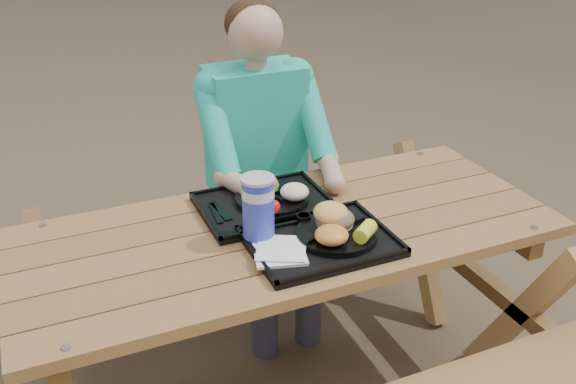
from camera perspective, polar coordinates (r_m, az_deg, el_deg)
name	(u,v)px	position (r m, az deg, el deg)	size (l,w,h in m)	color
picnic_table	(288,317)	(2.35, 0.00, -11.04)	(1.80, 1.49, 0.75)	#999999
tray_near	(320,242)	(2.04, 2.88, -4.49)	(0.45, 0.35, 0.02)	black
tray_far	(265,206)	(2.25, -2.02, -1.28)	(0.45, 0.35, 0.02)	black
plate_near	(337,234)	(2.05, 4.34, -3.75)	(0.26, 0.26, 0.02)	black
plate_far	(272,198)	(2.26, -1.41, -0.58)	(0.26, 0.26, 0.02)	black
napkin_stack	(280,252)	(1.95, -0.75, -5.34)	(0.15, 0.15, 0.02)	white
soda_cup	(258,210)	(1.99, -2.66, -1.59)	(0.10, 0.10, 0.20)	#1A29C8
condiment_bbq	(304,219)	(2.12, 1.41, -2.39)	(0.05, 0.05, 0.03)	black
condiment_mustard	(323,215)	(2.15, 3.15, -2.04)	(0.05, 0.05, 0.03)	yellow
sandwich	(335,209)	(2.04, 4.22, -1.53)	(0.12, 0.12, 0.12)	#F3B855
mac_cheese	(332,235)	(1.97, 3.90, -3.84)	(0.11, 0.11, 0.05)	#F39A40
corn_cob	(365,231)	(2.00, 6.88, -3.49)	(0.08, 0.08, 0.05)	#FEFF35
cutlery_far	(220,211)	(2.20, -6.02, -1.67)	(0.03, 0.15, 0.01)	black
burger	(264,179)	(2.27, -2.13, 1.15)	(0.10, 0.10, 0.09)	#D4884B
baked_beans	(263,202)	(2.17, -2.21, -0.87)	(0.08, 0.08, 0.04)	#430F0D
potato_salad	(295,192)	(2.22, 0.59, 0.02)	(0.10, 0.10, 0.06)	white
diner	(258,182)	(2.70, -2.66, 0.92)	(0.48, 0.84, 1.28)	teal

